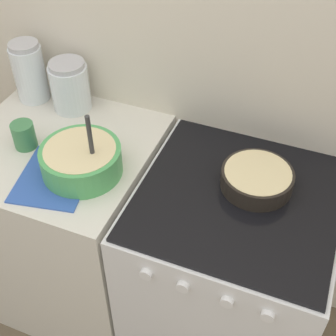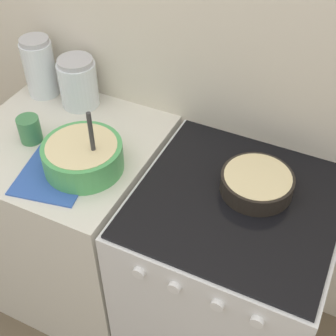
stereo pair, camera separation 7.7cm
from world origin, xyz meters
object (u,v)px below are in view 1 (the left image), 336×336
(storage_jar_left, at_px, (30,75))
(mixing_bowl, at_px, (81,159))
(tin_can, at_px, (24,135))
(storage_jar_middle, at_px, (70,89))
(stove, at_px, (227,276))
(baking_pan, at_px, (257,179))

(storage_jar_left, bearing_deg, mixing_bowl, -38.21)
(tin_can, bearing_deg, mixing_bowl, -9.52)
(storage_jar_middle, relative_size, tin_can, 2.06)
(stove, bearing_deg, storage_jar_left, 165.87)
(storage_jar_left, distance_m, tin_can, 0.32)
(baking_pan, xyz_separation_m, storage_jar_left, (-1.00, 0.17, 0.07))
(baking_pan, bearing_deg, storage_jar_left, 170.20)
(storage_jar_left, height_order, storage_jar_middle, storage_jar_left)
(storage_jar_middle, bearing_deg, mixing_bowl, -54.91)
(storage_jar_middle, bearing_deg, baking_pan, -11.98)
(storage_jar_left, xyz_separation_m, storage_jar_middle, (0.19, 0.00, -0.02))
(baking_pan, relative_size, storage_jar_middle, 1.18)
(mixing_bowl, height_order, storage_jar_middle, mixing_bowl)
(storage_jar_left, relative_size, storage_jar_middle, 1.22)
(baking_pan, height_order, storage_jar_left, storage_jar_left)
(storage_jar_left, bearing_deg, storage_jar_middle, 0.00)
(baking_pan, bearing_deg, storage_jar_middle, 168.02)
(baking_pan, distance_m, storage_jar_left, 1.01)
(stove, xyz_separation_m, storage_jar_middle, (-0.77, 0.24, 0.55))
(storage_jar_middle, xyz_separation_m, tin_can, (-0.04, -0.28, -0.04))
(stove, height_order, mixing_bowl, mixing_bowl)
(baking_pan, relative_size, tin_can, 2.43)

